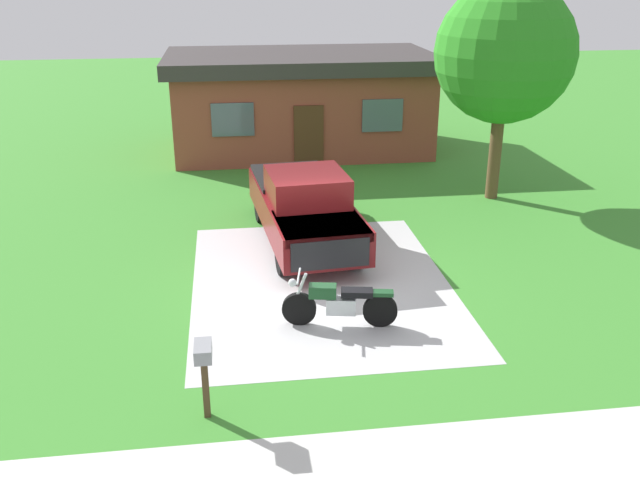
{
  "coord_description": "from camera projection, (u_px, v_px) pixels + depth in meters",
  "views": [
    {
      "loc": [
        -1.85,
        -13.44,
        6.48
      ],
      "look_at": [
        0.02,
        0.33,
        0.9
      ],
      "focal_mm": 38.73,
      "sensor_mm": 36.0,
      "label": 1
    }
  ],
  "objects": [
    {
      "name": "driveway_pad",
      "position": [
        321.0,
        284.0,
        15.01
      ],
      "size": [
        5.53,
        7.29,
        0.01
      ],
      "primitive_type": "cube",
      "color": "#BEBEBE",
      "rests_on": "ground"
    },
    {
      "name": "shade_tree",
      "position": [
        505.0,
        53.0,
        19.02
      ],
      "size": [
        3.89,
        3.89,
        6.15
      ],
      "color": "brown",
      "rests_on": "ground"
    },
    {
      "name": "sidewalk_strip",
      "position": [
        380.0,
        470.0,
        9.49
      ],
      "size": [
        36.0,
        1.8,
        0.01
      ],
      "primitive_type": "cube",
      "color": "silver",
      "rests_on": "ground"
    },
    {
      "name": "pickup_truck",
      "position": [
        303.0,
        205.0,
        17.0
      ],
      "size": [
        2.48,
        5.77,
        1.9
      ],
      "color": "black",
      "rests_on": "ground"
    },
    {
      "name": "neighbor_house",
      "position": [
        300.0,
        101.0,
        25.31
      ],
      "size": [
        9.6,
        5.6,
        3.5
      ],
      "color": "brown",
      "rests_on": "ground"
    },
    {
      "name": "ground_plane",
      "position": [
        321.0,
        284.0,
        15.01
      ],
      "size": [
        80.0,
        80.0,
        0.0
      ],
      "primitive_type": "plane",
      "color": "#3C892F"
    },
    {
      "name": "motorcycle",
      "position": [
        339.0,
        303.0,
        13.13
      ],
      "size": [
        2.2,
        0.77,
        1.09
      ],
      "color": "black",
      "rests_on": "ground"
    },
    {
      "name": "mailbox",
      "position": [
        204.0,
        361.0,
        10.27
      ],
      "size": [
        0.26,
        0.48,
        1.26
      ],
      "color": "#4C3823",
      "rests_on": "ground"
    }
  ]
}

